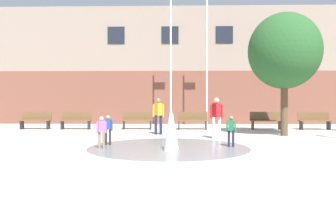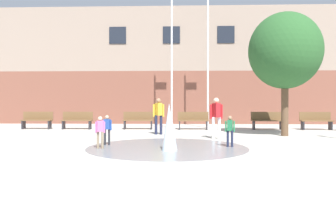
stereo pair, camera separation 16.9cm
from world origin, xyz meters
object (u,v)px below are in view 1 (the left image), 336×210
(park_bench_far_right, at_px, (314,120))
(park_bench_left_of_flagpoles, at_px, (76,120))
(park_bench_under_right_flagpole, at_px, (266,120))
(child_with_pink_shirt, at_px, (101,130))
(park_bench_under_left_flagpole, at_px, (137,120))
(flagpole_left, at_px, (171,51))
(adult_near_bench, at_px, (216,115))
(teen_by_trashcan, at_px, (158,113))
(child_in_fountain, at_px, (231,129))
(flagpole_right, at_px, (207,51))
(park_bench_center, at_px, (192,120))
(child_running, at_px, (108,128))
(park_bench_far_left, at_px, (36,120))
(street_tree_near_building, at_px, (284,51))

(park_bench_far_right, bearing_deg, park_bench_left_of_flagpoles, -179.86)
(park_bench_under_right_flagpole, xyz_separation_m, child_with_pink_shirt, (-6.96, -7.22, 0.10))
(park_bench_under_left_flagpole, distance_m, flagpole_left, 4.19)
(adult_near_bench, relative_size, teen_by_trashcan, 1.00)
(child_in_fountain, bearing_deg, park_bench_left_of_flagpoles, -109.52)
(park_bench_under_left_flagpole, bearing_deg, flagpole_right, 10.63)
(park_bench_center, distance_m, teen_by_trashcan, 3.17)
(park_bench_under_right_flagpole, bearing_deg, flagpole_right, 167.42)
(adult_near_bench, distance_m, child_with_pink_shirt, 4.78)
(child_running, bearing_deg, park_bench_far_left, 142.54)
(park_bench_far_left, bearing_deg, park_bench_left_of_flagpoles, -0.63)
(street_tree_near_building, bearing_deg, park_bench_far_right, 50.39)
(park_bench_under_left_flagpole, height_order, teen_by_trashcan, teen_by_trashcan)
(child_with_pink_shirt, distance_m, flagpole_right, 9.55)
(park_bench_under_right_flagpole, distance_m, flagpole_right, 4.81)
(teen_by_trashcan, bearing_deg, park_bench_under_left_flagpole, -5.64)
(park_bench_center, relative_size, child_in_fountain, 1.62)
(street_tree_near_building, bearing_deg, park_bench_far_left, 165.44)
(park_bench_left_of_flagpoles, xyz_separation_m, teen_by_trashcan, (4.46, -2.67, 0.45))
(teen_by_trashcan, xyz_separation_m, flagpole_right, (2.48, 3.46, 3.27))
(park_bench_far_right, relative_size, child_with_pink_shirt, 1.62)
(teen_by_trashcan, distance_m, street_tree_near_building, 5.98)
(park_bench_far_left, relative_size, flagpole_left, 0.20)
(park_bench_far_right, bearing_deg, park_bench_far_left, -179.97)
(park_bench_under_left_flagpole, relative_size, child_running, 1.62)
(child_running, relative_size, flagpole_left, 0.12)
(child_in_fountain, relative_size, flagpole_right, 0.12)
(flagpole_right, bearing_deg, park_bench_under_left_flagpole, -169.37)
(adult_near_bench, height_order, flagpole_left, flagpole_left)
(adult_near_bench, relative_size, flagpole_right, 0.20)
(child_running, distance_m, flagpole_right, 8.85)
(park_bench_far_left, xyz_separation_m, child_in_fountain, (9.13, -6.60, 0.10))
(teen_by_trashcan, bearing_deg, flagpole_left, -38.56)
(child_running, distance_m, flagpole_left, 8.17)
(park_bench_left_of_flagpoles, bearing_deg, park_bench_far_left, 179.37)
(park_bench_under_left_flagpole, distance_m, park_bench_under_right_flagpole, 6.70)
(child_running, bearing_deg, park_bench_under_right_flagpole, 55.85)
(flagpole_left, bearing_deg, park_bench_center, -35.20)
(flagpole_left, height_order, street_tree_near_building, flagpole_left)
(park_bench_left_of_flagpoles, xyz_separation_m, flagpole_left, (4.98, 0.78, 3.74))
(child_running, xyz_separation_m, flagpole_left, (2.00, 7.03, 3.64))
(child_with_pink_shirt, distance_m, teen_by_trashcan, 4.69)
(park_bench_center, bearing_deg, park_bench_under_right_flagpole, 1.69)
(park_bench_far_right, relative_size, child_running, 1.62)
(park_bench_far_right, distance_m, adult_near_bench, 7.06)
(park_bench_under_left_flagpole, height_order, child_in_fountain, child_in_fountain)
(flagpole_right, bearing_deg, child_in_fountain, -89.72)
(park_bench_far_left, height_order, child_in_fountain, child_in_fountain)
(park_bench_left_of_flagpoles, height_order, adult_near_bench, adult_near_bench)
(park_bench_far_right, height_order, child_in_fountain, child_in_fountain)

